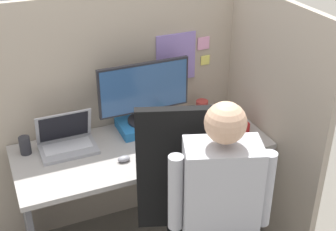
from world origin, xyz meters
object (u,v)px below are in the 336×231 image
person (229,214)px  monitor (144,91)px  office_chair (200,222)px  carrot_toy (198,145)px  stapler (240,123)px  coffee_mug (202,108)px  pen_cup (25,145)px  paper_box (145,125)px  laptop (67,142)px

person → monitor: bearing=93.1°
office_chair → monitor: bearing=89.6°
carrot_toy → office_chair: office_chair is taller
carrot_toy → office_chair: size_ratio=0.14×
stapler → office_chair: 0.81m
monitor → office_chair: bearing=-90.4°
carrot_toy → coffee_mug: size_ratio=1.51×
pen_cup → paper_box: bearing=-0.6°
laptop → person: 1.05m
stapler → office_chair: (-0.55, -0.57, -0.14)m
paper_box → pen_cup: 0.72m
monitor → office_chair: 0.86m
paper_box → monitor: size_ratio=0.58×
monitor → carrot_toy: size_ratio=3.45×
monitor → laptop: size_ratio=1.77×
monitor → laptop: (-0.49, -0.04, -0.21)m
stapler → coffee_mug: size_ratio=1.47×
laptop → person: bearing=-59.1°
coffee_mug → carrot_toy: bearing=-120.1°
paper_box → stapler: (0.55, -0.21, 0.00)m
pen_cup → monitor: bearing=-0.4°
pen_cup → office_chair: bearing=-47.8°
monitor → stapler: bearing=-21.1°
monitor → carrot_toy: (0.20, -0.33, -0.23)m
coffee_mug → pen_cup: coffee_mug is taller
monitor → person: 0.97m
paper_box → coffee_mug: (0.39, 0.01, 0.03)m
person → coffee_mug: bearing=70.2°
carrot_toy → paper_box: bearing=121.4°
office_chair → pen_cup: office_chair is taller
monitor → pen_cup: bearing=179.6°
office_chair → person: person is taller
person → pen_cup: bearing=129.0°
laptop → pen_cup: 0.23m
laptop → stapler: (1.04, -0.17, -0.02)m
coffee_mug → paper_box: bearing=-178.0°
paper_box → office_chair: size_ratio=0.28×
person → coffee_mug: person is taller
person → carrot_toy: bearing=76.6°
monitor → coffee_mug: 0.44m
office_chair → person: bearing=-70.7°
laptop → carrot_toy: size_ratio=1.95×
person → coffee_mug: (0.34, 0.96, 0.00)m
monitor → carrot_toy: bearing=-58.8°
laptop → person: (0.54, -0.91, 0.00)m
pen_cup → coffee_mug: bearing=0.3°
stapler → paper_box: bearing=159.2°
laptop → carrot_toy: (0.69, -0.29, -0.02)m
paper_box → monitor: bearing=90.0°
carrot_toy → office_chair: bearing=-114.4°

